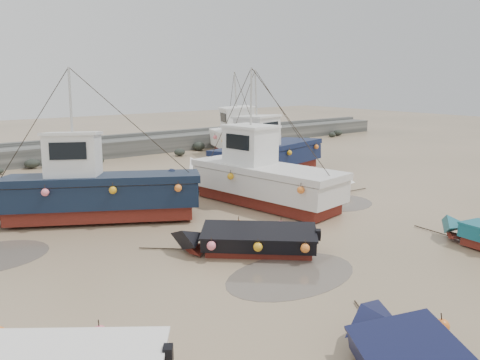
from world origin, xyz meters
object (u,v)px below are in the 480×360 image
at_px(cabin_boat_0, 86,189).
at_px(cabin_boat_1, 256,175).
at_px(dinghy_4, 248,237).
at_px(cabin_boat_3, 241,138).
at_px(person, 172,210).
at_px(cabin_boat_2, 263,155).
at_px(dinghy_5, 319,187).

xyz_separation_m(cabin_boat_0, cabin_boat_1, (7.29, -2.17, 0.02)).
xyz_separation_m(dinghy_4, cabin_boat_0, (-2.98, 7.05, 0.76)).
distance_m(cabin_boat_3, person, 15.60).
xyz_separation_m(dinghy_4, cabin_boat_2, (8.56, 9.35, 0.76)).
bearing_deg(dinghy_4, cabin_boat_3, 4.86).
bearing_deg(person, cabin_boat_2, -160.12).
distance_m(cabin_boat_2, person, 8.74).
distance_m(dinghy_5, cabin_boat_3, 13.66).
bearing_deg(person, dinghy_5, 157.95).
distance_m(cabin_boat_0, cabin_boat_3, 17.86).
height_order(dinghy_5, cabin_boat_2, cabin_boat_2).
bearing_deg(cabin_boat_1, dinghy_5, -31.82).
distance_m(dinghy_4, cabin_boat_2, 12.70).
xyz_separation_m(cabin_boat_2, person, (-8.03, -3.18, -1.31)).
distance_m(dinghy_5, cabin_boat_1, 3.35).
relative_size(dinghy_5, person, 2.85).
distance_m(dinghy_5, cabin_boat_0, 10.89).
bearing_deg(cabin_boat_1, cabin_boat_2, 36.75).
height_order(cabin_boat_0, cabin_boat_2, same).
bearing_deg(cabin_boat_0, person, -74.69).
xyz_separation_m(dinghy_4, dinghy_5, (7.34, 3.65, 0.02)).
bearing_deg(cabin_boat_1, cabin_boat_0, 153.58).
height_order(cabin_boat_1, cabin_boat_2, same).
relative_size(dinghy_4, cabin_boat_2, 0.45).
bearing_deg(cabin_boat_0, cabin_boat_1, -77.27).
height_order(dinghy_5, cabin_boat_1, cabin_boat_1).
bearing_deg(person, cabin_boat_3, -140.72).
bearing_deg(cabin_boat_3, dinghy_4, -107.89).
bearing_deg(cabin_boat_3, dinghy_5, -92.19).
distance_m(dinghy_4, dinghy_5, 8.20).
height_order(dinghy_4, cabin_boat_0, cabin_boat_0).
relative_size(dinghy_4, cabin_boat_3, 0.48).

